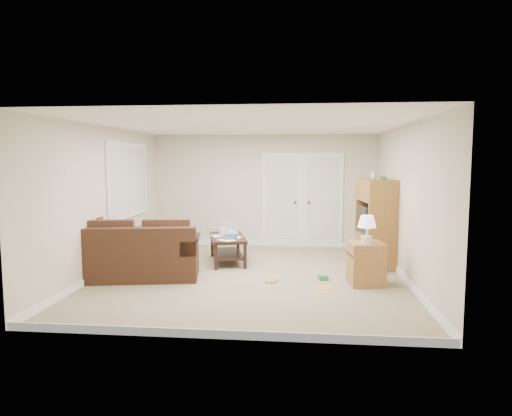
# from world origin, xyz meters

# --- Properties ---
(floor) EXTENTS (5.50, 5.50, 0.00)m
(floor) POSITION_xyz_m (0.00, 0.00, 0.00)
(floor) COLOR gray
(floor) RESTS_ON ground
(ceiling) EXTENTS (5.00, 5.50, 0.02)m
(ceiling) POSITION_xyz_m (0.00, 0.00, 2.50)
(ceiling) COLOR white
(ceiling) RESTS_ON wall_back
(wall_left) EXTENTS (0.02, 5.50, 2.50)m
(wall_left) POSITION_xyz_m (-2.50, 0.00, 1.25)
(wall_left) COLOR beige
(wall_left) RESTS_ON floor
(wall_right) EXTENTS (0.02, 5.50, 2.50)m
(wall_right) POSITION_xyz_m (2.50, 0.00, 1.25)
(wall_right) COLOR beige
(wall_right) RESTS_ON floor
(wall_back) EXTENTS (5.00, 0.02, 2.50)m
(wall_back) POSITION_xyz_m (0.00, 2.75, 1.25)
(wall_back) COLOR beige
(wall_back) RESTS_ON floor
(wall_front) EXTENTS (5.00, 0.02, 2.50)m
(wall_front) POSITION_xyz_m (0.00, -2.75, 1.25)
(wall_front) COLOR beige
(wall_front) RESTS_ON floor
(baseboards) EXTENTS (5.00, 5.50, 0.10)m
(baseboards) POSITION_xyz_m (0.00, 0.00, 0.05)
(baseboards) COLOR silver
(baseboards) RESTS_ON floor
(french_doors) EXTENTS (1.80, 0.05, 2.13)m
(french_doors) POSITION_xyz_m (0.85, 2.71, 1.04)
(french_doors) COLOR silver
(french_doors) RESTS_ON floor
(window_left) EXTENTS (0.05, 1.92, 1.42)m
(window_left) POSITION_xyz_m (-2.46, 1.00, 1.55)
(window_left) COLOR silver
(window_left) RESTS_ON wall_left
(sectional_sofa) EXTENTS (2.38, 2.98, 0.88)m
(sectional_sofa) POSITION_xyz_m (-2.18, 0.30, 0.35)
(sectional_sofa) COLOR #3E2518
(sectional_sofa) RESTS_ON floor
(coffee_table) EXTENTS (0.89, 1.34, 0.83)m
(coffee_table) POSITION_xyz_m (-0.55, 0.98, 0.27)
(coffee_table) COLOR black
(coffee_table) RESTS_ON floor
(tv_armoire) EXTENTS (0.66, 1.05, 1.71)m
(tv_armoire) POSITION_xyz_m (2.20, 0.93, 0.80)
(tv_armoire) COLOR olive
(tv_armoire) RESTS_ON floor
(side_cabinet) EXTENTS (0.57, 0.57, 1.09)m
(side_cabinet) POSITION_xyz_m (1.85, -0.37, 0.39)
(side_cabinet) COLOR #A3703C
(side_cabinet) RESTS_ON floor
(space_heater) EXTENTS (0.13, 0.11, 0.28)m
(space_heater) POSITION_xyz_m (2.12, 2.45, 0.14)
(space_heater) COLOR white
(space_heater) RESTS_ON floor
(floor_magazine) EXTENTS (0.32, 0.29, 0.01)m
(floor_magazine) POSITION_xyz_m (1.16, -0.62, 0.00)
(floor_magazine) COLOR gold
(floor_magazine) RESTS_ON floor
(floor_greenbox) EXTENTS (0.17, 0.21, 0.07)m
(floor_greenbox) POSITION_xyz_m (1.20, -0.13, 0.04)
(floor_greenbox) COLOR #397D48
(floor_greenbox) RESTS_ON floor
(floor_book) EXTENTS (0.23, 0.25, 0.02)m
(floor_book) POSITION_xyz_m (0.31, -0.33, 0.01)
(floor_book) COLOR olive
(floor_book) RESTS_ON floor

